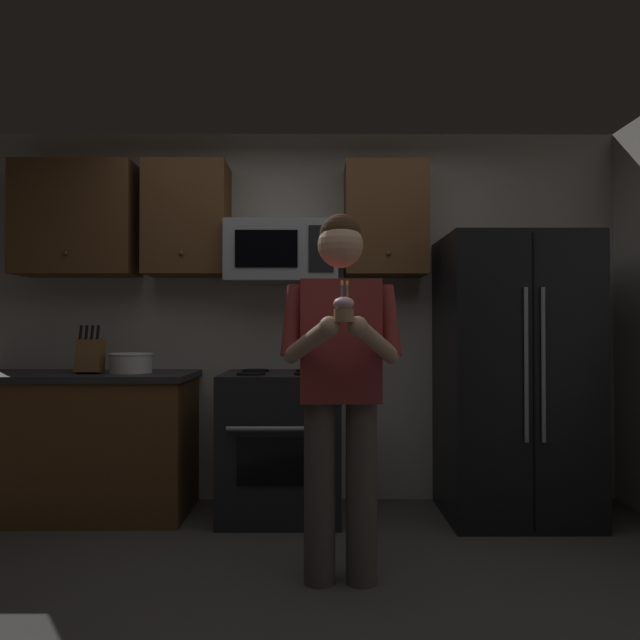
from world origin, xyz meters
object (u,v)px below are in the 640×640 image
microwave (282,253)px  bowl_large_white (131,362)px  knife_block (90,356)px  cupcake (344,309)px  oven_range (281,444)px  refrigerator (513,376)px  person (341,373)px

microwave → bowl_large_white: bearing=-174.0°
knife_block → bowl_large_white: 0.26m
bowl_large_white → cupcake: bearing=-45.5°
cupcake → bowl_large_white: bearing=134.5°
oven_range → knife_block: size_ratio=2.91×
knife_block → cupcake: bearing=-39.7°
oven_range → knife_block: bearing=-178.6°
refrigerator → knife_block: 2.73m
knife_block → oven_range: bearing=1.4°
microwave → knife_block: microwave is taller
bowl_large_white → refrigerator: bearing=-1.3°
oven_range → knife_block: 1.36m
bowl_large_white → microwave: bearing=6.0°
cupcake → microwave: bearing=103.4°
refrigerator → person: refrigerator is taller
person → cupcake: (-0.00, -0.33, 0.30)m
oven_range → refrigerator: (1.50, -0.04, 0.44)m
knife_block → bowl_large_white: knife_block is taller
oven_range → refrigerator: bearing=-1.5°
microwave → refrigerator: (1.50, -0.16, -0.82)m
bowl_large_white → cupcake: cupcake is taller
refrigerator → person: bearing=-140.0°
microwave → person: microwave is taller
oven_range → bowl_large_white: bowl_large_white is taller
oven_range → refrigerator: size_ratio=0.52×
refrigerator → oven_range: bearing=178.5°
knife_block → microwave: bearing=6.9°
knife_block → person: bearing=-31.9°
microwave → cupcake: 1.56m
oven_range → cupcake: size_ratio=5.36×
refrigerator → knife_block: size_ratio=5.63×
person → cupcake: bearing=-90.0°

